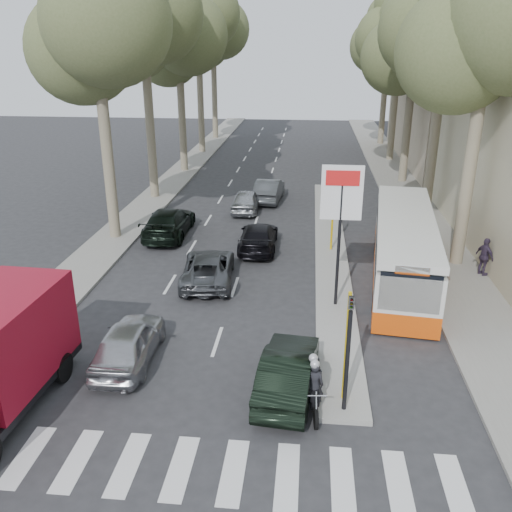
{
  "coord_description": "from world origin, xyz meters",
  "views": [
    {
      "loc": [
        2.05,
        -14.1,
        9.62
      ],
      "look_at": [
        0.04,
        6.11,
        1.6
      ],
      "focal_mm": 38.0,
      "sensor_mm": 36.0,
      "label": 1
    }
  ],
  "objects_px": {
    "silver_hatchback": "(129,342)",
    "dark_hatchback": "(288,371)",
    "city_bus": "(404,247)",
    "motorcycle": "(313,384)"
  },
  "relations": [
    {
      "from": "silver_hatchback",
      "to": "dark_hatchback",
      "type": "xyz_separation_m",
      "value": [
        5.15,
        -1.11,
        -0.0
      ]
    },
    {
      "from": "dark_hatchback",
      "to": "city_bus",
      "type": "bearing_deg",
      "value": -112.17
    },
    {
      "from": "silver_hatchback",
      "to": "dark_hatchback",
      "type": "height_order",
      "value": "silver_hatchback"
    },
    {
      "from": "city_bus",
      "to": "motorcycle",
      "type": "distance_m",
      "value": 10.15
    },
    {
      "from": "city_bus",
      "to": "silver_hatchback",
      "type": "bearing_deg",
      "value": -135.28
    },
    {
      "from": "silver_hatchback",
      "to": "dark_hatchback",
      "type": "distance_m",
      "value": 5.27
    },
    {
      "from": "silver_hatchback",
      "to": "motorcycle",
      "type": "relative_size",
      "value": 2.08
    },
    {
      "from": "silver_hatchback",
      "to": "city_bus",
      "type": "xyz_separation_m",
      "value": [
        9.7,
        7.58,
        0.79
      ]
    },
    {
      "from": "silver_hatchback",
      "to": "city_bus",
      "type": "bearing_deg",
      "value": -143.08
    },
    {
      "from": "dark_hatchback",
      "to": "motorcycle",
      "type": "bearing_deg",
      "value": 142.29
    }
  ]
}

